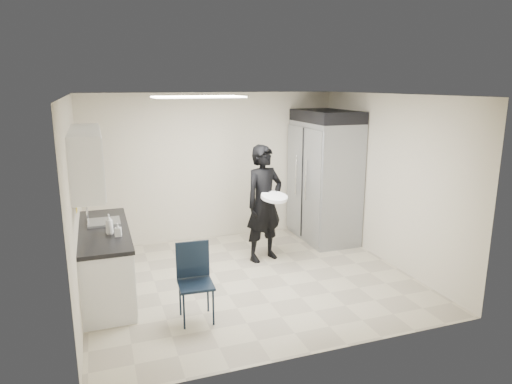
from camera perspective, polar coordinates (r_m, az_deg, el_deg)
name	(u,v)px	position (r m, az deg, el deg)	size (l,w,h in m)	color
floor	(250,279)	(6.69, -0.73, -10.80)	(4.50, 4.50, 0.00)	#AEA489
ceiling	(250,95)	(6.11, -0.81, 12.04)	(4.50, 4.50, 0.00)	white
back_wall	(214,167)	(8.16, -5.30, 3.14)	(4.50, 4.50, 0.00)	#BCB09B
left_wall	(75,205)	(5.97, -21.69, -1.58)	(4.00, 4.00, 0.00)	#BCB09B
right_wall	(388,180)	(7.30, 16.21, 1.44)	(4.00, 4.00, 0.00)	#BCB09B
ceiling_panel	(198,97)	(6.33, -7.26, 11.72)	(1.20, 0.60, 0.02)	white
lower_counter	(106,263)	(6.42, -18.27, -8.46)	(0.60, 1.90, 0.86)	silver
countertop	(103,231)	(6.27, -18.57, -4.59)	(0.64, 1.95, 0.05)	black
sink	(104,226)	(6.51, -18.44, -4.05)	(0.42, 0.40, 0.14)	gray
faucet	(88,217)	(6.47, -20.31, -2.92)	(0.02, 0.02, 0.24)	silver
upper_cabinets	(87,160)	(6.05, -20.41, 3.82)	(0.35, 1.80, 0.75)	silver
towel_dispenser	(84,162)	(7.22, -20.73, 3.57)	(0.22, 0.30, 0.35)	black
notice_sticker_left	(76,210)	(6.08, -21.54, -2.07)	(0.00, 0.12, 0.07)	yellow
notice_sticker_right	(77,209)	(6.29, -21.47, -1.96)	(0.00, 0.12, 0.07)	yellow
commercial_fridge	(324,182)	(8.19, 8.53, 1.31)	(0.80, 1.35, 2.10)	gray
fridge_compressor	(327,116)	(8.03, 8.82, 9.35)	(0.80, 1.35, 0.20)	black
folding_chair	(196,285)	(5.49, -7.53, -11.44)	(0.40, 0.40, 0.90)	black
man_tuxedo	(264,203)	(7.13, 1.02, -1.44)	(0.67, 0.45, 1.84)	black
bucket_lid	(274,197)	(6.90, 2.30, -0.64)	(0.41, 0.41, 0.05)	silver
soap_bottle_a	(109,224)	(5.98, -17.87, -3.84)	(0.10, 0.10, 0.26)	white
soap_bottle_b	(118,230)	(5.87, -16.87, -4.54)	(0.08, 0.08, 0.17)	#AEAFBB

